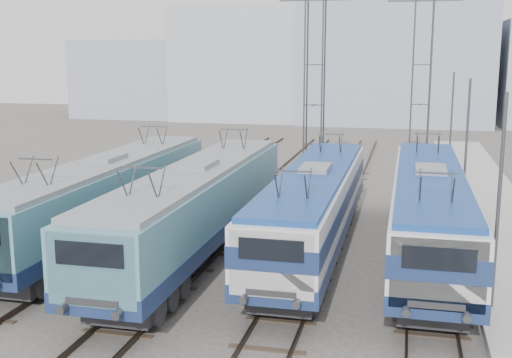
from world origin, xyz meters
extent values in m
plane|color=#514C47|center=(0.00, 0.00, 0.00)|extent=(160.00, 160.00, 0.00)
cube|color=navy|center=(-6.75, 6.70, 1.37)|extent=(2.82, 17.78, 0.59)
cube|color=teal|center=(-6.75, 6.70, 2.55)|extent=(2.77, 17.78, 1.78)
cube|color=gray|center=(-6.75, 6.70, 3.54)|extent=(2.54, 17.07, 0.20)
cube|color=#262628|center=(-6.75, 0.78, 0.62)|extent=(2.07, 3.56, 0.67)
cube|color=#262628|center=(-6.75, 12.63, 0.62)|extent=(2.07, 3.56, 0.67)
cube|color=navy|center=(-2.25, 5.63, 1.39)|extent=(2.86, 18.09, 0.60)
cube|color=teal|center=(-2.25, 5.63, 2.59)|extent=(2.81, 18.09, 1.81)
cube|color=teal|center=(-2.25, -3.06, 2.41)|extent=(2.59, 0.70, 2.05)
cube|color=gray|center=(-2.25, 5.63, 3.60)|extent=(2.59, 17.36, 0.20)
cube|color=#262628|center=(-2.25, -0.40, 0.63)|extent=(2.11, 3.62, 0.68)
cube|color=#262628|center=(-2.25, 11.66, 0.63)|extent=(2.11, 3.62, 0.68)
cube|color=navy|center=(2.25, 7.10, 1.32)|extent=(2.71, 17.12, 0.57)
cube|color=silver|center=(2.25, 7.10, 2.46)|extent=(2.66, 17.12, 1.71)
cube|color=navy|center=(2.25, 7.10, 2.41)|extent=(2.70, 17.14, 0.67)
cube|color=silver|center=(2.25, -1.12, 2.29)|extent=(2.45, 0.67, 1.94)
cube|color=navy|center=(2.25, 7.10, 3.41)|extent=(2.45, 16.43, 0.19)
cube|color=#262628|center=(2.25, 1.40, 0.61)|extent=(2.00, 3.42, 0.64)
cube|color=#262628|center=(2.25, 12.81, 0.61)|extent=(2.00, 3.42, 0.64)
cube|color=navy|center=(6.75, 7.37, 1.35)|extent=(2.78, 17.53, 0.58)
cube|color=silver|center=(6.75, 7.37, 2.52)|extent=(2.73, 17.53, 1.75)
cube|color=navy|center=(6.75, 7.37, 2.47)|extent=(2.77, 17.55, 0.68)
cube|color=silver|center=(6.75, -1.06, 2.34)|extent=(2.51, 0.68, 1.99)
cube|color=navy|center=(6.75, 7.37, 3.49)|extent=(2.51, 16.83, 0.19)
cube|color=#262628|center=(6.75, 1.52, 0.62)|extent=(2.05, 3.51, 0.66)
cube|color=#262628|center=(6.75, 13.21, 0.62)|extent=(2.05, 3.51, 0.66)
cylinder|color=#3F4247|center=(-0.55, 21.45, 6.00)|extent=(0.10, 0.10, 12.00)
cylinder|color=#3F4247|center=(0.55, 21.45, 6.00)|extent=(0.10, 0.10, 12.00)
cylinder|color=#3F4247|center=(-0.55, 22.55, 6.00)|extent=(0.10, 0.10, 12.00)
cylinder|color=#3F4247|center=(0.55, 22.55, 6.00)|extent=(0.10, 0.10, 12.00)
cube|color=#3F4247|center=(0.00, 22.00, 11.40)|extent=(4.50, 0.12, 0.12)
cylinder|color=#3F4247|center=(5.95, 23.45, 6.00)|extent=(0.10, 0.10, 12.00)
cylinder|color=#3F4247|center=(7.05, 23.45, 6.00)|extent=(0.10, 0.10, 12.00)
cylinder|color=#3F4247|center=(5.95, 24.55, 6.00)|extent=(0.10, 0.10, 12.00)
cylinder|color=#3F4247|center=(7.05, 24.55, 6.00)|extent=(0.10, 0.10, 12.00)
cube|color=#3F4247|center=(6.50, 24.00, 11.40)|extent=(4.50, 0.12, 0.12)
cylinder|color=#3F4247|center=(8.60, 2.00, 3.50)|extent=(0.12, 0.12, 7.00)
cylinder|color=#3F4247|center=(8.60, 14.00, 3.50)|extent=(0.12, 0.12, 7.00)
cylinder|color=#3F4247|center=(8.60, 26.00, 3.50)|extent=(0.12, 0.12, 7.00)
cube|color=#A6B0B9|center=(-14.00, 62.00, 7.00)|extent=(18.00, 12.00, 14.00)
cube|color=#939AB4|center=(4.00, 62.00, 9.00)|extent=(22.00, 14.00, 18.00)
cube|color=#939AB4|center=(-30.00, 62.00, 5.00)|extent=(14.00, 10.00, 10.00)
camera|label=1|loc=(5.80, -18.21, 8.05)|focal=45.00mm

